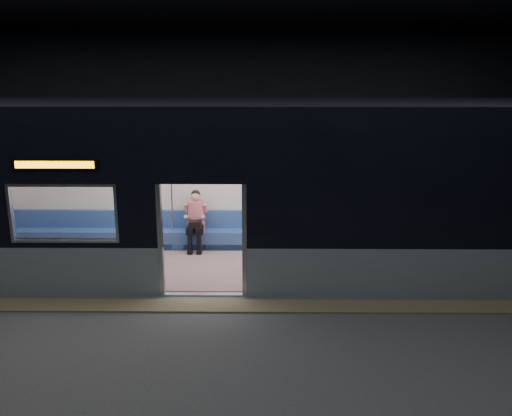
{
  "coord_description": "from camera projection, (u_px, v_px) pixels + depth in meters",
  "views": [
    {
      "loc": [
        1.04,
        -7.99,
        3.96
      ],
      "look_at": [
        0.93,
        2.3,
        1.3
      ],
      "focal_mm": 38.0,
      "sensor_mm": 36.0,
      "label": 1
    }
  ],
  "objects": [
    {
      "name": "station_floor",
      "position": [
        197.0,
        322.0,
        8.74
      ],
      "size": [
        24.0,
        14.0,
        0.01
      ],
      "primitive_type": "cube",
      "color": "#47494C",
      "rests_on": "ground"
    },
    {
      "name": "station_envelope",
      "position": [
        190.0,
        89.0,
        7.82
      ],
      "size": [
        24.0,
        14.0,
        5.0
      ],
      "color": "black",
      "rests_on": "station_floor"
    },
    {
      "name": "tactile_strip",
      "position": [
        201.0,
        306.0,
        9.27
      ],
      "size": [
        22.8,
        0.5,
        0.03
      ],
      "primitive_type": "cube",
      "color": "#8C7F59",
      "rests_on": "station_floor"
    },
    {
      "name": "metro_car",
      "position": [
        209.0,
        178.0,
        10.74
      ],
      "size": [
        18.0,
        3.04,
        3.35
      ],
      "color": "#919EAD",
      "rests_on": "station_floor"
    },
    {
      "name": "passenger",
      "position": [
        196.0,
        217.0,
        11.98
      ],
      "size": [
        0.41,
        0.67,
        1.32
      ],
      "rotation": [
        0.0,
        0.0,
        0.17
      ],
      "color": "black",
      "rests_on": "metro_car"
    },
    {
      "name": "handbag",
      "position": [
        195.0,
        224.0,
        11.81
      ],
      "size": [
        0.28,
        0.25,
        0.14
      ],
      "primitive_type": "cube",
      "rotation": [
        0.0,
        0.0,
        -0.03
      ],
      "color": "black",
      "rests_on": "passenger"
    },
    {
      "name": "transit_map",
      "position": [
        436.0,
        184.0,
        12.06
      ],
      "size": [
        0.96,
        0.03,
        0.62
      ],
      "primitive_type": "cube",
      "color": "white",
      "rests_on": "metro_car"
    }
  ]
}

